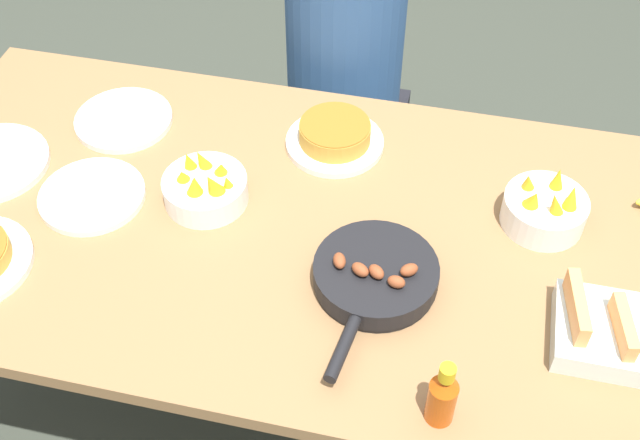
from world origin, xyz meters
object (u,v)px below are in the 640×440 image
(empty_plate_near_front, at_px, (124,120))
(fruit_bowl_mango, at_px, (545,209))
(skillet, at_px, (375,276))
(empty_plate_far_right, at_px, (92,196))
(frittata_plate_side, at_px, (335,136))
(melon_tray, at_px, (638,336))
(fruit_bowl_citrus, at_px, (205,188))
(person_figure, at_px, (343,112))
(hot_sauce_bottle, at_px, (442,396))

(empty_plate_near_front, relative_size, fruit_bowl_mango, 1.32)
(skillet, distance_m, empty_plate_far_right, 0.64)
(skillet, xyz_separation_m, frittata_plate_side, (-0.16, 0.38, -0.00))
(melon_tray, distance_m, empty_plate_near_front, 1.22)
(skillet, distance_m, empty_plate_near_front, 0.76)
(melon_tray, xyz_separation_m, skillet, (-0.49, 0.04, -0.00))
(fruit_bowl_citrus, relative_size, person_figure, 0.15)
(hot_sauce_bottle, relative_size, person_figure, 0.12)
(empty_plate_near_front, bearing_deg, skillet, -27.92)
(frittata_plate_side, height_order, empty_plate_far_right, frittata_plate_side)
(melon_tray, height_order, empty_plate_near_front, melon_tray)
(empty_plate_far_right, relative_size, fruit_bowl_mango, 1.32)
(empty_plate_far_right, bearing_deg, frittata_plate_side, 30.98)
(hot_sauce_bottle, bearing_deg, empty_plate_near_front, 143.55)
(hot_sauce_bottle, distance_m, person_figure, 1.17)
(skillet, bearing_deg, empty_plate_far_right, -90.98)
(fruit_bowl_citrus, bearing_deg, melon_tray, -11.94)
(skillet, distance_m, person_figure, 0.88)
(empty_plate_near_front, height_order, person_figure, person_figure)
(empty_plate_near_front, xyz_separation_m, empty_plate_far_right, (0.03, -0.25, -0.00))
(melon_tray, height_order, hot_sauce_bottle, hot_sauce_bottle)
(empty_plate_far_right, relative_size, hot_sauce_bottle, 1.53)
(fruit_bowl_mango, relative_size, fruit_bowl_citrus, 0.96)
(fruit_bowl_citrus, height_order, hot_sauce_bottle, hot_sauce_bottle)
(empty_plate_far_right, distance_m, hot_sauce_bottle, 0.87)
(frittata_plate_side, distance_m, person_figure, 0.51)
(empty_plate_far_right, bearing_deg, hot_sauce_bottle, -24.17)
(hot_sauce_bottle, bearing_deg, frittata_plate_side, 116.50)
(melon_tray, bearing_deg, empty_plate_far_right, 173.13)
(melon_tray, height_order, fruit_bowl_mango, fruit_bowl_mango)
(empty_plate_far_right, distance_m, fruit_bowl_citrus, 0.25)
(frittata_plate_side, distance_m, empty_plate_far_right, 0.55)
(empty_plate_near_front, bearing_deg, empty_plate_far_right, -82.94)
(hot_sauce_bottle, bearing_deg, fruit_bowl_mango, 72.92)
(skillet, xyz_separation_m, fruit_bowl_citrus, (-0.39, 0.15, 0.01))
(frittata_plate_side, xyz_separation_m, person_figure, (-0.06, 0.42, -0.28))
(fruit_bowl_citrus, bearing_deg, person_figure, 75.40)
(melon_tray, xyz_separation_m, empty_plate_near_front, (-1.15, 0.39, -0.02))
(fruit_bowl_mango, height_order, hot_sauce_bottle, hot_sauce_bottle)
(empty_plate_far_right, xyz_separation_m, fruit_bowl_citrus, (0.24, 0.05, 0.03))
(skillet, distance_m, fruit_bowl_citrus, 0.42)
(empty_plate_near_front, bearing_deg, fruit_bowl_citrus, -36.50)
(frittata_plate_side, height_order, person_figure, person_figure)
(skillet, relative_size, frittata_plate_side, 1.68)
(melon_tray, relative_size, fruit_bowl_citrus, 1.67)
(frittata_plate_side, height_order, empty_plate_near_front, frittata_plate_side)
(skillet, height_order, fruit_bowl_citrus, fruit_bowl_citrus)
(fruit_bowl_mango, relative_size, person_figure, 0.14)
(frittata_plate_side, distance_m, empty_plate_near_front, 0.51)
(fruit_bowl_mango, bearing_deg, person_figure, 133.68)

